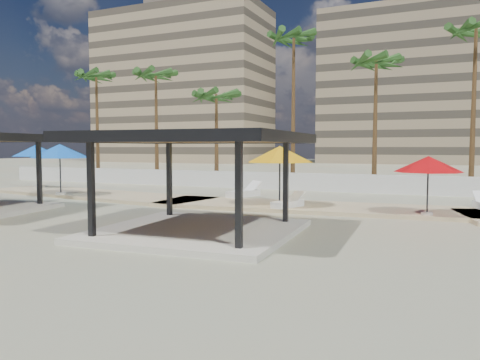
% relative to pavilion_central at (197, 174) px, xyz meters
% --- Properties ---
extents(ground, '(200.00, 200.00, 0.00)m').
position_rel_pavilion_central_xyz_m(ground, '(0.07, 0.88, -2.04)').
color(ground, tan).
rests_on(ground, ground).
extents(promenade, '(44.45, 7.97, 0.24)m').
position_rel_pavilion_central_xyz_m(promenade, '(2.07, 8.54, -1.98)').
color(promenade, '#C6B284').
rests_on(promenade, ground).
extents(boundary_wall, '(56.00, 0.30, 1.20)m').
position_rel_pavilion_central_xyz_m(boundary_wall, '(0.07, 16.88, -1.44)').
color(boundary_wall, silver).
rests_on(boundary_wall, ground).
extents(building_west, '(34.00, 16.00, 32.40)m').
position_rel_pavilion_central_xyz_m(building_west, '(-41.93, 68.88, 13.23)').
color(building_west, '#937F60').
rests_on(building_west, ground).
extents(building_mid, '(38.00, 16.00, 30.40)m').
position_rel_pavilion_central_xyz_m(building_mid, '(4.07, 78.88, 12.23)').
color(building_mid, '#847259').
rests_on(building_mid, ground).
extents(pavilion_central, '(7.13, 7.13, 3.42)m').
position_rel_pavilion_central_xyz_m(pavilion_central, '(0.00, 0.00, 0.00)').
color(pavilion_central, beige).
rests_on(pavilion_central, ground).
extents(umbrella_a, '(4.39, 4.39, 2.94)m').
position_rel_pavilion_central_xyz_m(umbrella_a, '(-18.43, 10.08, 0.67)').
color(umbrella_a, beige).
rests_on(umbrella_a, promenade).
extents(umbrella_b, '(3.32, 3.32, 2.82)m').
position_rel_pavilion_central_xyz_m(umbrella_b, '(0.48, 7.05, 0.56)').
color(umbrella_b, beige).
rests_on(umbrella_b, promenade).
extents(umbrella_c, '(2.95, 2.95, 2.41)m').
position_rel_pavilion_central_xyz_m(umbrella_c, '(6.99, 6.68, 0.21)').
color(umbrella_c, beige).
rests_on(umbrella_c, promenade).
extents(umbrella_f, '(3.60, 3.60, 2.95)m').
position_rel_pavilion_central_xyz_m(umbrella_f, '(-12.84, 6.68, 0.67)').
color(umbrella_f, beige).
rests_on(umbrella_f, promenade).
extents(lounger_a, '(1.42, 2.34, 0.85)m').
position_rel_pavilion_central_xyz_m(lounger_a, '(-2.66, 10.04, -1.66)').
color(lounger_a, white).
rests_on(lounger_a, promenade).
extents(lounger_b, '(1.19, 1.96, 0.71)m').
position_rel_pavilion_central_xyz_m(lounger_b, '(1.02, 6.72, -1.69)').
color(lounger_b, white).
rests_on(lounger_b, promenade).
extents(palm_a, '(3.00, 3.00, 10.03)m').
position_rel_pavilion_central_xyz_m(palm_a, '(-20.93, 19.18, 6.78)').
color(palm_a, brown).
rests_on(palm_a, ground).
extents(palm_b, '(3.00, 3.00, 9.83)m').
position_rel_pavilion_central_xyz_m(palm_b, '(-14.93, 19.58, 6.60)').
color(palm_b, brown).
rests_on(palm_b, ground).
extents(palm_c, '(3.00, 3.00, 7.72)m').
position_rel_pavilion_central_xyz_m(palm_c, '(-8.93, 18.98, 4.60)').
color(palm_c, brown).
rests_on(palm_c, ground).
extents(palm_d, '(3.00, 3.00, 11.83)m').
position_rel_pavilion_central_xyz_m(palm_d, '(-2.93, 19.78, 8.45)').
color(palm_d, brown).
rests_on(palm_d, ground).
extents(palm_e, '(3.00, 3.00, 9.52)m').
position_rel_pavilion_central_xyz_m(palm_e, '(3.07, 19.28, 6.30)').
color(palm_e, brown).
rests_on(palm_e, ground).
extents(palm_f, '(3.00, 3.00, 11.11)m').
position_rel_pavilion_central_xyz_m(palm_f, '(9.07, 19.48, 7.79)').
color(palm_f, brown).
rests_on(palm_f, ground).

